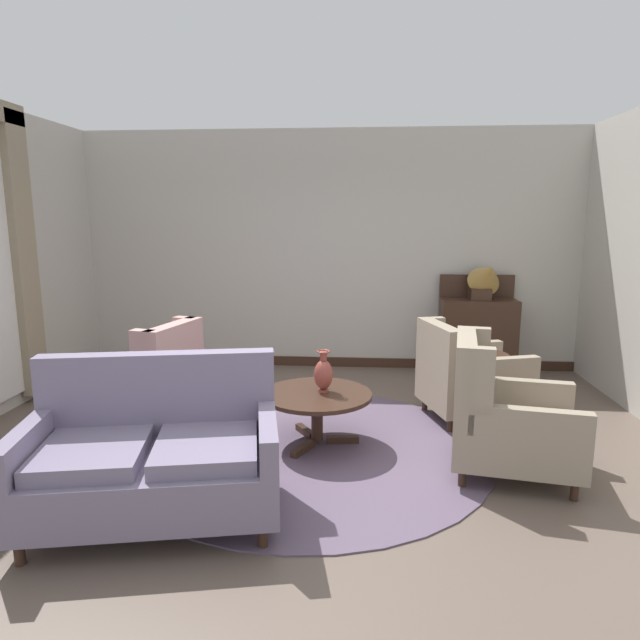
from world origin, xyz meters
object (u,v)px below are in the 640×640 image
at_px(coffee_table, 317,401).
at_px(sideboard, 477,332).
at_px(side_table, 483,382).
at_px(armchair_beside_settee, 503,418).
at_px(settee, 153,457).
at_px(gramophone, 486,277).
at_px(armchair_back_corner, 154,385).
at_px(armchair_near_window, 467,377).
at_px(porcelain_vase, 323,374).

bearing_deg(coffee_table, sideboard, 52.05).
bearing_deg(side_table, armchair_beside_settee, -93.86).
bearing_deg(settee, armchair_beside_settee, 8.36).
bearing_deg(armchair_beside_settee, settee, 119.44).
bearing_deg(coffee_table, gramophone, 50.06).
bearing_deg(armchair_beside_settee, gramophone, 1.30).
xyz_separation_m(armchair_back_corner, gramophone, (3.33, 2.01, 0.79)).
xyz_separation_m(armchair_back_corner, side_table, (3.01, 0.44, -0.03)).
height_order(armchair_near_window, sideboard, sideboard).
bearing_deg(side_table, settee, -142.63).
height_order(settee, gramophone, gramophone).
bearing_deg(armchair_near_window, side_table, -145.46).
bearing_deg(armchair_beside_settee, coffee_table, 84.19).
xyz_separation_m(coffee_table, side_table, (1.51, 0.62, 0.01)).
xyz_separation_m(armchair_back_corner, sideboard, (3.28, 2.11, 0.10)).
xyz_separation_m(coffee_table, gramophone, (1.84, 2.20, 0.84)).
distance_m(side_table, sideboard, 1.70).
distance_m(armchair_near_window, gramophone, 1.74).
relative_size(coffee_table, sideboard, 0.76).
bearing_deg(gramophone, side_table, -101.65).
xyz_separation_m(side_table, gramophone, (0.32, 1.57, 0.83)).
height_order(porcelain_vase, settee, settee).
xyz_separation_m(porcelain_vase, armchair_back_corner, (-1.54, 0.16, -0.19)).
height_order(settee, armchair_back_corner, settee).
xyz_separation_m(coffee_table, porcelain_vase, (0.05, 0.02, 0.24)).
distance_m(settee, armchair_beside_settee, 2.53).
xyz_separation_m(armchair_near_window, side_table, (0.13, -0.10, -0.01)).
height_order(armchair_near_window, side_table, armchair_near_window).
distance_m(coffee_table, porcelain_vase, 0.24).
distance_m(armchair_near_window, sideboard, 1.62).
bearing_deg(gramophone, armchair_near_window, -107.12).
bearing_deg(porcelain_vase, coffee_table, -154.30).
bearing_deg(settee, gramophone, 39.96).
height_order(settee, side_table, settee).
relative_size(porcelain_vase, gramophone, 0.63).
xyz_separation_m(coffee_table, sideboard, (1.79, 2.29, 0.15)).
xyz_separation_m(coffee_table, settee, (-0.94, -1.25, 0.04)).
distance_m(armchair_near_window, side_table, 0.17).
distance_m(settee, armchair_back_corner, 1.54).
bearing_deg(coffee_table, side_table, 22.35).
distance_m(coffee_table, settee, 1.57).
xyz_separation_m(armchair_beside_settee, sideboard, (0.34, 2.70, 0.11)).
height_order(porcelain_vase, side_table, porcelain_vase).
relative_size(coffee_table, gramophone, 1.63).
relative_size(porcelain_vase, armchair_back_corner, 0.35).
bearing_deg(armchair_near_window, coffee_table, 101.08).
xyz_separation_m(side_table, sideboard, (0.27, 1.67, 0.14)).
xyz_separation_m(porcelain_vase, settee, (-0.99, -1.28, -0.20)).
bearing_deg(armchair_near_window, gramophone, -33.70).
xyz_separation_m(porcelain_vase, gramophone, (1.79, 2.17, 0.60)).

